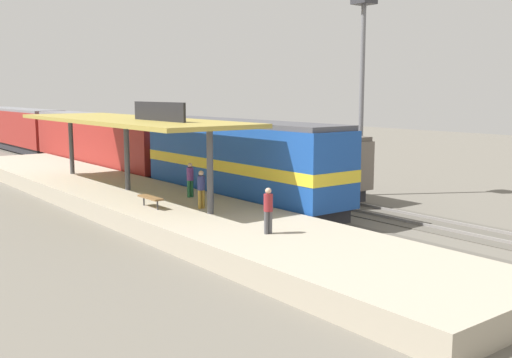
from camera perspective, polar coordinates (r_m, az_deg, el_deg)
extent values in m
plane|color=#666056|center=(36.02, -2.59, -1.40)|extent=(120.00, 120.00, 0.00)
cube|color=#565249|center=(34.93, -5.27, -1.70)|extent=(3.20, 110.00, 0.04)
cube|color=gray|center=(34.54, -6.28, -1.72)|extent=(0.10, 110.00, 0.16)
cube|color=gray|center=(35.30, -4.29, -1.48)|extent=(0.10, 110.00, 0.16)
cube|color=#565249|center=(37.55, 0.66, -0.96)|extent=(3.20, 110.00, 0.04)
cube|color=gray|center=(37.11, -0.21, -0.98)|extent=(0.10, 110.00, 0.16)
cube|color=gray|center=(37.99, 1.51, -0.76)|extent=(0.10, 110.00, 0.16)
cube|color=#A89E89|center=(32.66, -12.11, -1.78)|extent=(6.00, 44.00, 0.90)
cylinder|color=#47474C|center=(25.41, -4.41, 0.67)|extent=(0.28, 0.28, 3.60)
cylinder|color=#47474C|center=(32.35, -12.23, 2.15)|extent=(0.28, 0.28, 3.60)
cylinder|color=#47474C|center=(39.69, -17.23, 3.07)|extent=(0.28, 0.28, 3.60)
cube|color=#A38E3D|center=(32.21, -12.33, 5.51)|extent=(5.20, 18.00, 0.20)
cube|color=black|center=(28.98, -9.28, 6.39)|extent=(0.12, 4.80, 0.90)
cylinder|color=#333338|center=(26.76, -9.39, -2.48)|extent=(0.07, 0.07, 0.42)
cylinder|color=#333338|center=(27.89, -10.66, -2.07)|extent=(0.07, 0.07, 0.42)
cube|color=brown|center=(27.28, -10.05, -1.75)|extent=(0.44, 1.70, 0.08)
cube|color=#28282D|center=(31.72, -1.56, -1.78)|extent=(2.60, 13.60, 0.70)
cube|color=#19479E|center=(31.42, -1.58, 1.99)|extent=(2.90, 14.40, 3.50)
cube|color=#47474C|center=(31.27, -1.59, 5.40)|extent=(2.78, 14.11, 0.24)
cube|color=yellow|center=(31.45, -1.58, 1.51)|extent=(2.93, 14.43, 0.56)
cube|color=#28282D|center=(47.31, -14.54, 1.29)|extent=(2.60, 19.20, 0.70)
cube|color=maroon|center=(47.12, -14.63, 3.71)|extent=(2.90, 20.00, 3.30)
cube|color=slate|center=(47.02, -14.71, 5.86)|extent=(2.78, 19.60, 0.24)
cube|color=#28282D|center=(66.85, -21.62, 2.95)|extent=(2.60, 19.20, 0.70)
cube|color=maroon|center=(66.72, -21.71, 4.66)|extent=(2.90, 20.00, 3.30)
cube|color=slate|center=(66.65, -21.79, 6.18)|extent=(2.78, 19.60, 0.24)
cube|color=#28282D|center=(36.06, 2.48, -0.56)|extent=(2.50, 11.20, 0.70)
cube|color=#6B6056|center=(35.85, 2.50, 2.04)|extent=(2.80, 12.00, 2.60)
cube|color=#554D45|center=(35.72, 2.51, 4.31)|extent=(2.69, 11.76, 0.24)
cylinder|color=slate|center=(35.46, 10.04, 7.26)|extent=(0.28, 0.28, 11.00)
cylinder|color=olive|center=(26.73, -5.40, -1.95)|extent=(0.16, 0.16, 0.84)
cylinder|color=olive|center=(26.82, -5.07, -1.91)|extent=(0.16, 0.16, 0.84)
cylinder|color=navy|center=(26.66, -5.26, -0.37)|extent=(0.34, 0.34, 0.64)
sphere|color=tan|center=(26.59, -5.27, 0.56)|extent=(0.23, 0.23, 0.23)
cylinder|color=#23603D|center=(29.67, -6.44, -0.95)|extent=(0.16, 0.16, 0.84)
cylinder|color=#23603D|center=(29.76, -6.15, -0.92)|extent=(0.16, 0.16, 0.84)
cylinder|color=#663375|center=(29.60, -6.32, 0.48)|extent=(0.34, 0.34, 0.64)
sphere|color=tan|center=(29.55, -6.33, 1.32)|extent=(0.23, 0.23, 0.23)
cylinder|color=#4C4C51|center=(21.91, 0.99, -4.20)|extent=(0.16, 0.16, 0.84)
cylinder|color=#4C4C51|center=(22.02, 1.35, -4.14)|extent=(0.16, 0.16, 0.84)
cylinder|color=maroon|center=(21.81, 1.18, -2.27)|extent=(0.34, 0.34, 0.64)
sphere|color=tan|center=(21.74, 1.18, -1.14)|extent=(0.23, 0.23, 0.23)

